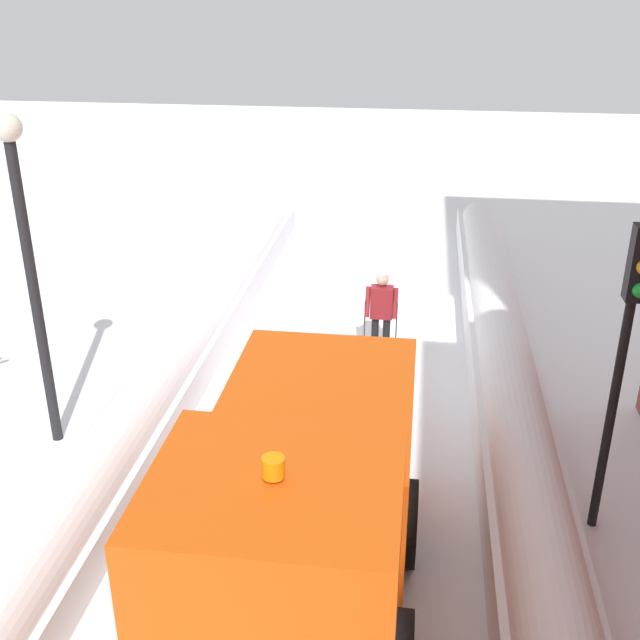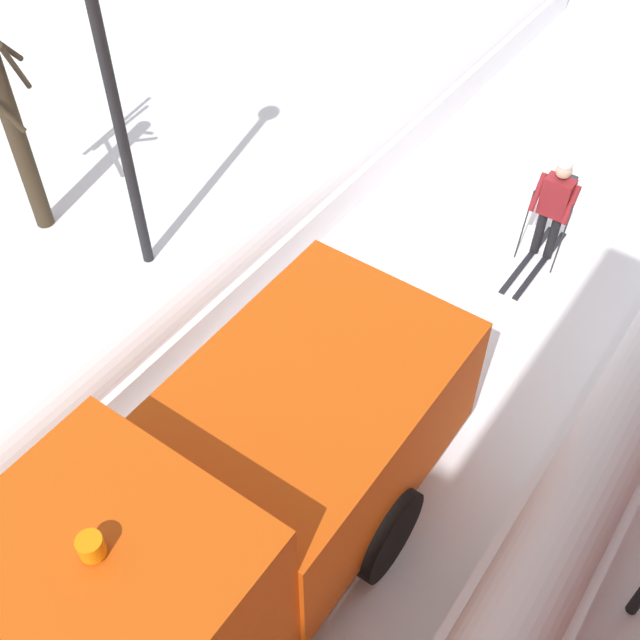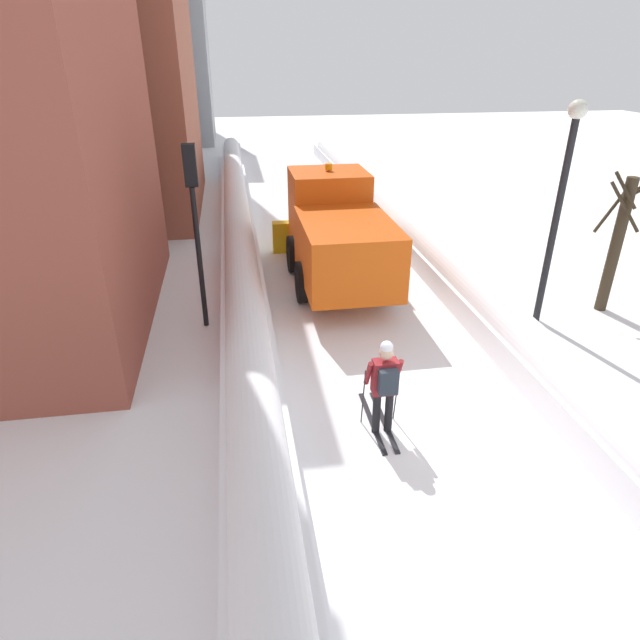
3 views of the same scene
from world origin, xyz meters
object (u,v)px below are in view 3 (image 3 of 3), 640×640
skier (384,383)px  street_lamp (562,190)px  bare_tree_near (618,240)px  plow_truck (337,233)px  traffic_light_pole (194,203)px

skier → street_lamp: bearing=36.4°
skier → bare_tree_near: bearing=29.9°
skier → street_lamp: 6.53m
plow_truck → skier: bearing=-93.9°
skier → bare_tree_near: size_ratio=0.49×
plow_truck → bare_tree_near: (6.45, -2.83, 0.39)m
skier → bare_tree_near: bare_tree_near is taller
skier → street_lamp: (4.93, 3.64, 2.25)m
traffic_light_pole → street_lamp: street_lamp is taller
street_lamp → plow_truck: bearing=144.6°
street_lamp → bare_tree_near: size_ratio=1.39×
skier → bare_tree_near: 8.03m
traffic_light_pole → bare_tree_near: 10.18m
skier → traffic_light_pole: traffic_light_pole is taller
plow_truck → street_lamp: (4.46, -3.17, 1.77)m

